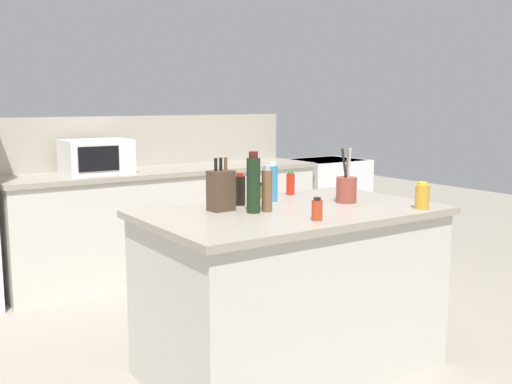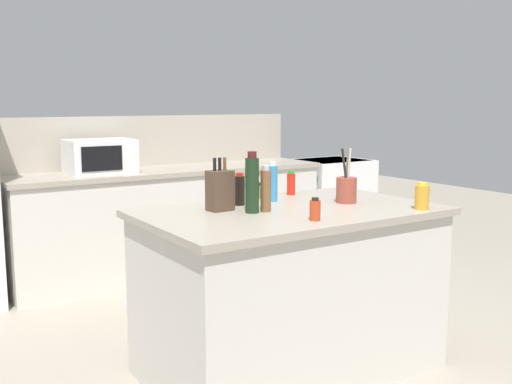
% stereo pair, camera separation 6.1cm
% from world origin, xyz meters
% --- Properties ---
extents(ground_plane, '(14.00, 14.00, 0.00)m').
position_xyz_m(ground_plane, '(0.00, 0.00, 0.00)').
color(ground_plane, gray).
extents(back_counter_run, '(2.86, 0.66, 0.94)m').
position_xyz_m(back_counter_run, '(0.30, 2.20, 0.47)').
color(back_counter_run, beige).
rests_on(back_counter_run, ground_plane).
extents(wall_backsplash, '(2.82, 0.03, 0.46)m').
position_xyz_m(wall_backsplash, '(0.30, 2.52, 1.17)').
color(wall_backsplash, '#B2A899').
rests_on(wall_backsplash, back_counter_run).
extents(kitchen_island, '(1.64, 1.00, 0.94)m').
position_xyz_m(kitchen_island, '(0.00, 0.00, 0.47)').
color(kitchen_island, beige).
rests_on(kitchen_island, ground_plane).
extents(range_oven, '(0.76, 0.65, 0.92)m').
position_xyz_m(range_oven, '(2.15, 2.20, 0.47)').
color(range_oven, white).
rests_on(range_oven, ground_plane).
extents(microwave, '(0.53, 0.39, 0.28)m').
position_xyz_m(microwave, '(-0.34, 2.20, 1.08)').
color(microwave, white).
rests_on(microwave, back_counter_run).
extents(knife_block, '(0.14, 0.11, 0.29)m').
position_xyz_m(knife_block, '(-0.35, 0.17, 1.05)').
color(knife_block, '#4C3828').
rests_on(knife_block, kitchen_island).
extents(utensil_crock, '(0.12, 0.12, 0.32)m').
position_xyz_m(utensil_crock, '(0.40, -0.01, 1.02)').
color(utensil_crock, brown).
rests_on(utensil_crock, kitchen_island).
extents(honey_jar, '(0.08, 0.08, 0.15)m').
position_xyz_m(honey_jar, '(0.60, -0.41, 1.01)').
color(honey_jar, gold).
rests_on(honey_jar, kitchen_island).
extents(wine_bottle, '(0.07, 0.07, 0.33)m').
position_xyz_m(wine_bottle, '(-0.24, 0.02, 1.09)').
color(wine_bottle, black).
rests_on(wine_bottle, kitchen_island).
extents(pepper_grinder, '(0.06, 0.06, 0.25)m').
position_xyz_m(pepper_grinder, '(-0.16, 0.01, 1.06)').
color(pepper_grinder, brown).
rests_on(pepper_grinder, kitchen_island).
extents(soy_sauce_bottle, '(0.06, 0.06, 0.19)m').
position_xyz_m(soy_sauce_bottle, '(-0.17, 0.26, 1.03)').
color(soy_sauce_bottle, black).
rests_on(soy_sauce_bottle, kitchen_island).
extents(hot_sauce_bottle, '(0.05, 0.05, 0.15)m').
position_xyz_m(hot_sauce_bottle, '(0.30, 0.41, 1.01)').
color(hot_sauce_bottle, red).
rests_on(hot_sauce_bottle, kitchen_island).
extents(dish_soap_bottle, '(0.06, 0.06, 0.24)m').
position_xyz_m(dish_soap_bottle, '(0.06, 0.26, 1.05)').
color(dish_soap_bottle, '#3384BC').
rests_on(dish_soap_bottle, kitchen_island).
extents(spice_jar_oregano, '(0.06, 0.06, 0.10)m').
position_xyz_m(spice_jar_oregano, '(0.06, 0.41, 0.98)').
color(spice_jar_oregano, '#567038').
rests_on(spice_jar_oregano, kitchen_island).
extents(spice_jar_paprika, '(0.06, 0.06, 0.12)m').
position_xyz_m(spice_jar_paprika, '(-0.09, -0.33, 0.99)').
color(spice_jar_paprika, '#B73D1E').
rests_on(spice_jar_paprika, kitchen_island).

